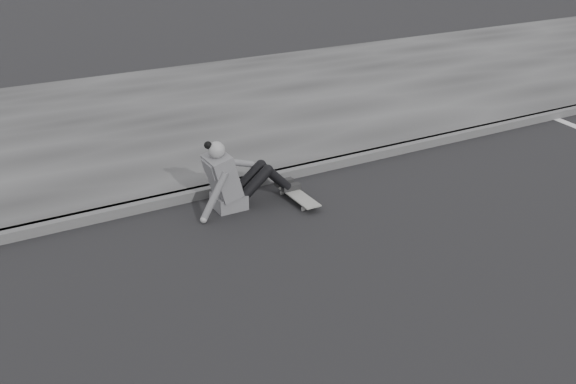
# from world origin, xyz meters

# --- Properties ---
(ground) EXTENTS (80.00, 80.00, 0.00)m
(ground) POSITION_xyz_m (0.00, 0.00, 0.00)
(ground) COLOR black
(ground) RESTS_ON ground
(curb) EXTENTS (24.00, 0.16, 0.12)m
(curb) POSITION_xyz_m (0.00, 2.58, 0.06)
(curb) COLOR #4D4D4D
(curb) RESTS_ON ground
(sidewalk) EXTENTS (24.00, 6.00, 0.12)m
(sidewalk) POSITION_xyz_m (0.00, 5.60, 0.06)
(sidewalk) COLOR #383838
(sidewalk) RESTS_ON ground
(skateboard) EXTENTS (0.20, 0.78, 0.09)m
(skateboard) POSITION_xyz_m (-1.71, 1.89, 0.07)
(skateboard) COLOR gray
(skateboard) RESTS_ON ground
(seated_woman) EXTENTS (1.38, 0.46, 0.88)m
(seated_woman) POSITION_xyz_m (-2.45, 2.14, 0.36)
(seated_woman) COLOR #5A5A5C
(seated_woman) RESTS_ON ground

